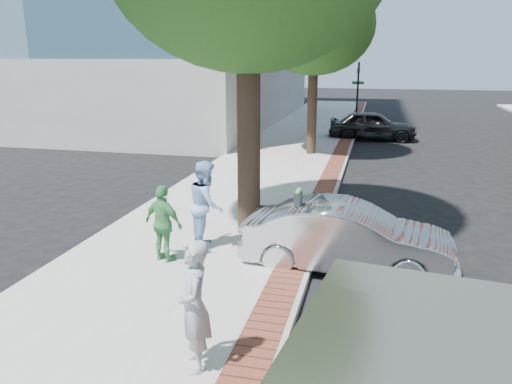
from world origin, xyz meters
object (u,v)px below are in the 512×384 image
(person_officer, at_px, (206,204))
(sedan_silver, at_px, (348,238))
(person_gray, at_px, (194,306))
(person_green, at_px, (164,224))
(bg_car, at_px, (372,125))
(parking_meter, at_px, (298,209))

(person_officer, bearing_deg, sedan_silver, -108.91)
(person_gray, bearing_deg, person_green, -172.58)
(sedan_silver, height_order, bg_car, bg_car)
(person_gray, relative_size, person_green, 1.14)
(person_officer, bearing_deg, person_green, 134.22)
(person_officer, height_order, bg_car, person_officer)
(parking_meter, height_order, person_officer, person_officer)
(person_officer, bearing_deg, person_gray, -177.84)
(person_green, bearing_deg, parking_meter, -146.14)
(parking_meter, bearing_deg, person_gray, -100.38)
(person_gray, height_order, person_green, person_gray)
(parking_meter, height_order, bg_car, parking_meter)
(person_officer, relative_size, sedan_silver, 0.46)
(person_green, distance_m, bg_car, 17.67)
(person_gray, height_order, person_officer, person_officer)
(parking_meter, distance_m, person_gray, 3.97)
(person_officer, distance_m, person_green, 1.12)
(person_green, xyz_separation_m, sedan_silver, (3.55, 0.74, -0.25))
(person_gray, bearing_deg, person_officer, 174.61)
(person_green, bearing_deg, person_officer, -101.94)
(person_green, bearing_deg, sedan_silver, -149.28)
(parking_meter, height_order, person_gray, person_gray)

